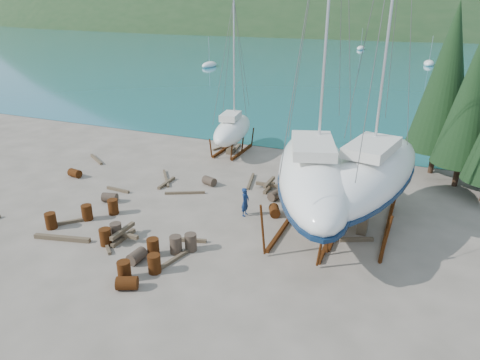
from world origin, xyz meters
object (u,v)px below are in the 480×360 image
at_px(large_sailboat_far, 370,174).
at_px(small_sailboat_shore, 232,129).
at_px(worker, 245,202).
at_px(large_sailboat_near, 314,173).

height_order(large_sailboat_far, small_sailboat_shore, large_sailboat_far).
relative_size(large_sailboat_far, worker, 11.25).
relative_size(large_sailboat_near, large_sailboat_far, 1.03).
bearing_deg(worker, large_sailboat_near, -85.93).
distance_m(large_sailboat_near, small_sailboat_shore, 13.66).
bearing_deg(small_sailboat_shore, large_sailboat_far, -45.97).
xyz_separation_m(large_sailboat_near, large_sailboat_far, (2.64, 1.15, -0.06)).
bearing_deg(small_sailboat_shore, worker, -70.90).
height_order(large_sailboat_far, worker, large_sailboat_far).
relative_size(large_sailboat_near, small_sailboat_shore, 1.66).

